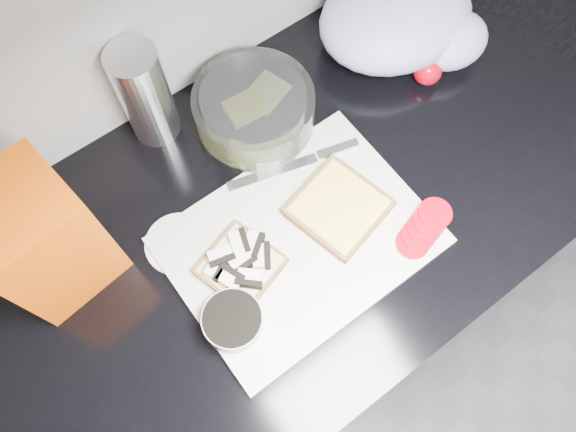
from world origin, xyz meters
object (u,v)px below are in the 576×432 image
at_px(cutting_board, 299,241).
at_px(glass_bowl, 254,112).
at_px(steel_canister, 145,95).
at_px(bread_bag, 42,240).

height_order(cutting_board, glass_bowl, glass_bowl).
distance_m(cutting_board, steel_canister, 0.34).
relative_size(cutting_board, glass_bowl, 1.98).
height_order(cutting_board, steel_canister, steel_canister).
relative_size(glass_bowl, bread_bag, 0.90).
xyz_separation_m(glass_bowl, bread_bag, (-0.38, -0.04, 0.07)).
bearing_deg(cutting_board, bread_bag, 149.41).
xyz_separation_m(bread_bag, steel_canister, (0.24, 0.13, -0.02)).
bearing_deg(bread_bag, cutting_board, -37.49).
xyz_separation_m(cutting_board, bread_bag, (-0.31, 0.18, 0.11)).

